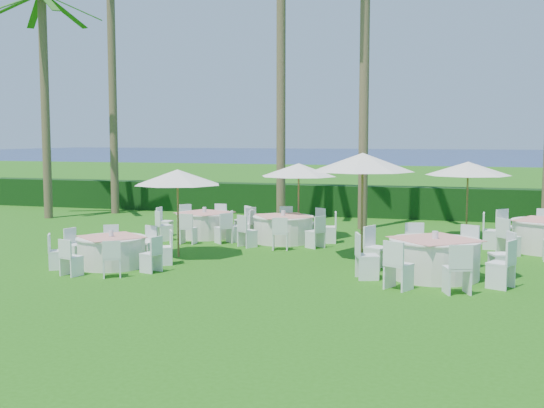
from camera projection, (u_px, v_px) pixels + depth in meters
The scene contains 15 objects.
ground at pixel (268, 276), 15.15m from camera, with size 120.00×120.00×0.00m, color #215D0F.
hedge at pixel (361, 201), 26.49m from camera, with size 34.00×1.00×1.20m, color black.
ocean at pixel (454, 156), 112.12m from camera, with size 260.00×260.00×0.00m, color #07104C.
banquet_table_a at pixel (112, 251), 16.22m from camera, with size 2.87×2.87×0.88m.
banquet_table_c at pixel (435, 257), 14.91m from camera, with size 3.40×3.40×1.04m.
banquet_table_d at pixel (205, 224), 20.99m from camera, with size 3.08×3.08×0.93m.
banquet_table_e at pixel (283, 228), 20.00m from camera, with size 3.12×3.12×0.95m.
umbrella_a at pixel (178, 177), 17.38m from camera, with size 2.27×2.27×2.26m.
umbrella_b at pixel (363, 162), 17.04m from camera, with size 2.58×2.58×2.69m.
umbrella_c at pixel (299, 170), 20.73m from camera, with size 2.34×2.34×2.29m.
umbrella_d at pixel (468, 169), 20.39m from camera, with size 2.52×2.52×2.35m.
palm_a at pixel (112, 58), 27.06m from camera, with size 4.30×4.34×11.47m.
palm_b at pixel (281, 77), 23.85m from camera, with size 4.30×4.34×9.41m.
palm_c at pixel (365, 48), 22.35m from camera, with size 4.41×4.04×11.02m.
palm_f at pixel (45, 95), 25.58m from camera, with size 4.27×4.36×8.41m.
Camera 1 is at (4.49, -14.22, 3.09)m, focal length 45.00 mm.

